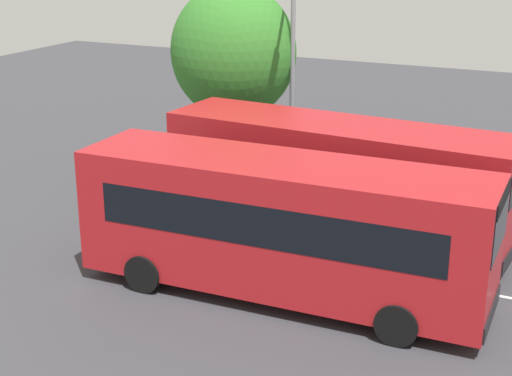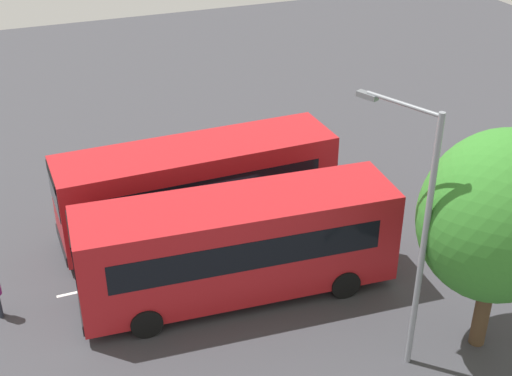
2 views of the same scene
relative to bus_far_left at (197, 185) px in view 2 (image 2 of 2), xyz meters
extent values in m
plane|color=#38383D|center=(-0.56, 2.13, -1.81)|extent=(61.56, 61.56, 0.00)
cube|color=#AD191E|center=(-0.03, 0.00, 0.01)|extent=(9.68, 2.65, 2.97)
cube|color=black|center=(4.75, 0.09, 0.81)|extent=(0.16, 2.17, 1.25)
cube|color=black|center=(-0.05, 1.20, 0.37)|extent=(8.10, 0.23, 0.95)
cube|color=black|center=(-0.01, -1.20, 0.37)|extent=(8.10, 0.23, 0.95)
cube|color=black|center=(4.77, 0.09, 1.32)|extent=(0.14, 1.98, 0.32)
cube|color=black|center=(4.78, 0.09, -1.26)|extent=(0.14, 2.27, 0.36)
cylinder|color=black|center=(3.03, 1.23, -1.34)|extent=(0.95, 0.30, 0.94)
cylinder|color=black|center=(3.08, -1.12, -1.34)|extent=(0.95, 0.30, 0.94)
cylinder|color=black|center=(-3.14, 1.12, -1.34)|extent=(0.95, 0.30, 0.94)
cylinder|color=black|center=(-3.09, -1.23, -1.34)|extent=(0.95, 0.30, 0.94)
cube|color=#AD191E|center=(-0.08, 3.97, 0.01)|extent=(9.79, 3.16, 2.97)
cube|color=black|center=(4.69, 3.62, 0.81)|extent=(0.28, 2.18, 1.25)
cube|color=black|center=(0.01, 5.17, 0.37)|extent=(8.08, 0.67, 0.95)
cube|color=black|center=(-0.16, 2.76, 0.37)|extent=(8.08, 0.67, 0.95)
cube|color=black|center=(4.71, 3.62, 1.32)|extent=(0.24, 1.98, 0.32)
cube|color=black|center=(4.72, 3.62, -1.26)|extent=(0.26, 2.27, 0.36)
cylinder|color=black|center=(3.08, 4.91, -1.34)|extent=(0.96, 0.35, 0.94)
cylinder|color=black|center=(2.91, 2.57, -1.34)|extent=(0.96, 0.35, 0.94)
cylinder|color=black|center=(-3.07, 5.36, -1.34)|extent=(0.96, 0.35, 0.94)
cylinder|color=black|center=(-3.24, 3.02, -1.34)|extent=(0.96, 0.35, 0.94)
cylinder|color=#232833|center=(6.96, 2.52, -1.40)|extent=(0.13, 0.13, 0.81)
cylinder|color=gray|center=(-3.36, 8.56, 1.90)|extent=(0.16, 0.16, 7.42)
cylinder|color=gray|center=(-2.94, 7.60, 5.51)|extent=(0.92, 1.94, 0.10)
cube|color=slate|center=(-2.53, 6.65, 5.43)|extent=(0.41, 0.59, 0.14)
cylinder|color=#4C3823|center=(-5.60, 8.61, -0.53)|extent=(0.44, 0.44, 2.55)
ellipsoid|color=#337A28|center=(-5.60, 8.61, 2.41)|extent=(4.45, 4.00, 4.67)
cube|color=silver|center=(-0.56, 2.13, -1.80)|extent=(11.74, 0.18, 0.01)
camera|label=1|loc=(6.53, -15.43, 6.56)|focal=54.52mm
camera|label=2|loc=(5.80, 20.48, 11.75)|focal=48.83mm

